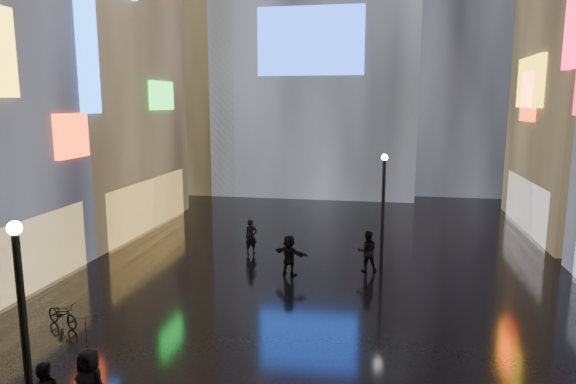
# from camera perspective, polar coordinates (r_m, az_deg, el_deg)

# --- Properties ---
(ground) EXTENTS (140.00, 140.00, 0.00)m
(ground) POSITION_cam_1_polar(r_m,az_deg,el_deg) (23.48, 3.65, -8.74)
(ground) COLOR black
(ground) RESTS_ON ground
(building_left_far) EXTENTS (10.28, 12.00, 22.00)m
(building_left_far) POSITION_cam_1_polar(r_m,az_deg,el_deg) (33.88, -23.63, 15.02)
(building_left_far) COLOR black
(building_left_far) RESTS_ON ground
(tower_flank_left) EXTENTS (10.00, 10.00, 26.00)m
(tower_flank_left) POSITION_cam_1_polar(r_m,az_deg,el_deg) (47.44, -10.40, 16.43)
(tower_flank_left) COLOR black
(tower_flank_left) RESTS_ON ground
(lamp_near) EXTENTS (0.30, 0.30, 5.20)m
(lamp_near) POSITION_cam_1_polar(r_m,az_deg,el_deg) (12.18, -27.29, -13.26)
(lamp_near) COLOR black
(lamp_near) RESTS_ON ground
(lamp_far) EXTENTS (0.30, 0.30, 5.20)m
(lamp_far) POSITION_cam_1_polar(r_m,az_deg,el_deg) (24.01, 10.52, -1.20)
(lamp_far) COLOR black
(lamp_far) RESTS_ON ground
(pedestrian_5) EXTENTS (1.75, 1.14, 1.80)m
(pedestrian_5) POSITION_cam_1_polar(r_m,az_deg,el_deg) (22.65, 0.14, -7.03)
(pedestrian_5) COLOR black
(pedestrian_5) RESTS_ON ground
(pedestrian_6) EXTENTS (0.76, 0.72, 1.74)m
(pedestrian_6) POSITION_cam_1_polar(r_m,az_deg,el_deg) (25.84, -4.12, -4.97)
(pedestrian_6) COLOR black
(pedestrian_6) RESTS_ON ground
(pedestrian_7) EXTENTS (1.01, 0.85, 1.85)m
(pedestrian_7) POSITION_cam_1_polar(r_m,az_deg,el_deg) (23.42, 8.79, -6.51)
(pedestrian_7) COLOR black
(pedestrian_7) RESTS_ON ground
(umbrella_2) EXTENTS (1.24, 1.25, 0.81)m
(umbrella_2) POSITION_cam_1_polar(r_m,az_deg,el_deg) (13.15, -21.50, -14.35)
(umbrella_2) COLOR black
(umbrella_2) RESTS_ON pedestrian_4
(bicycle) EXTENTS (1.67, 1.12, 0.83)m
(bicycle) POSITION_cam_1_polar(r_m,az_deg,el_deg) (19.48, -23.77, -12.31)
(bicycle) COLOR black
(bicycle) RESTS_ON ground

